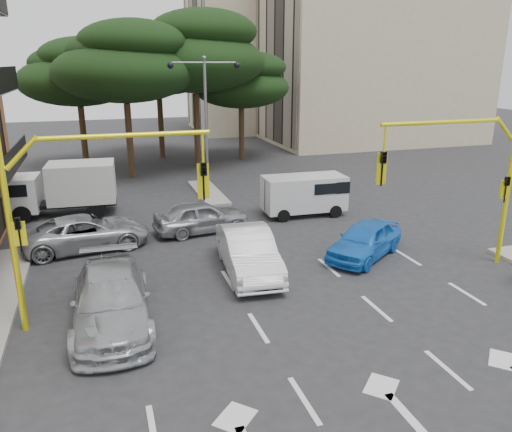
{
  "coord_description": "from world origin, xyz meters",
  "views": [
    {
      "loc": [
        -6.08,
        -12.58,
        7.59
      ],
      "look_at": [
        -0.21,
        5.85,
        1.6
      ],
      "focal_mm": 35.0,
      "sensor_mm": 36.0,
      "label": 1
    }
  ],
  "objects_px": {
    "car_silver_wagon": "(111,300)",
    "van_white": "(304,195)",
    "signal_mast_right": "(472,169)",
    "car_white_hatch": "(248,252)",
    "street_lamp_center": "(205,101)",
    "car_silver_cross_b": "(202,217)",
    "signal_mast_left": "(76,198)",
    "car_silver_cross_a": "(87,232)",
    "box_truck_a": "(62,190)",
    "car_blue_compact": "(365,240)"
  },
  "relations": [
    {
      "from": "car_silver_wagon",
      "to": "van_white",
      "type": "distance_m",
      "value": 13.17
    },
    {
      "from": "signal_mast_right",
      "to": "car_white_hatch",
      "type": "height_order",
      "value": "signal_mast_right"
    },
    {
      "from": "street_lamp_center",
      "to": "car_white_hatch",
      "type": "bearing_deg",
      "value": -95.19
    },
    {
      "from": "street_lamp_center",
      "to": "car_white_hatch",
      "type": "xyz_separation_m",
      "value": [
        -1.09,
        -11.98,
        -4.6
      ]
    },
    {
      "from": "car_silver_cross_b",
      "to": "car_silver_wagon",
      "type": "bearing_deg",
      "value": 142.76
    },
    {
      "from": "car_white_hatch",
      "to": "signal_mast_left",
      "type": "bearing_deg",
      "value": -155.47
    },
    {
      "from": "car_silver_wagon",
      "to": "car_silver_cross_b",
      "type": "height_order",
      "value": "car_silver_wagon"
    },
    {
      "from": "car_silver_cross_a",
      "to": "car_silver_cross_b",
      "type": "height_order",
      "value": "car_silver_cross_b"
    },
    {
      "from": "box_truck_a",
      "to": "street_lamp_center",
      "type": "bearing_deg",
      "value": -72.23
    },
    {
      "from": "car_silver_wagon",
      "to": "box_truck_a",
      "type": "relative_size",
      "value": 1.02
    },
    {
      "from": "car_blue_compact",
      "to": "van_white",
      "type": "bearing_deg",
      "value": 145.28
    },
    {
      "from": "box_truck_a",
      "to": "signal_mast_left",
      "type": "bearing_deg",
      "value": -170.54
    },
    {
      "from": "signal_mast_right",
      "to": "van_white",
      "type": "distance_m",
      "value": 9.25
    },
    {
      "from": "car_silver_cross_b",
      "to": "box_truck_a",
      "type": "bearing_deg",
      "value": 44.28
    },
    {
      "from": "car_blue_compact",
      "to": "signal_mast_right",
      "type": "bearing_deg",
      "value": 18.79
    },
    {
      "from": "car_blue_compact",
      "to": "car_silver_wagon",
      "type": "relative_size",
      "value": 0.77
    },
    {
      "from": "car_silver_cross_a",
      "to": "car_white_hatch",
      "type": "bearing_deg",
      "value": -135.42
    },
    {
      "from": "signal_mast_left",
      "to": "car_blue_compact",
      "type": "distance_m",
      "value": 11.32
    },
    {
      "from": "signal_mast_right",
      "to": "car_white_hatch",
      "type": "distance_m",
      "value": 8.7
    },
    {
      "from": "signal_mast_right",
      "to": "car_blue_compact",
      "type": "xyz_separation_m",
      "value": [
        -2.94,
        2.12,
        -3.16
      ]
    },
    {
      "from": "car_silver_wagon",
      "to": "box_truck_a",
      "type": "height_order",
      "value": "box_truck_a"
    },
    {
      "from": "street_lamp_center",
      "to": "car_silver_wagon",
      "type": "relative_size",
      "value": 1.4
    },
    {
      "from": "car_silver_wagon",
      "to": "signal_mast_right",
      "type": "bearing_deg",
      "value": 3.52
    },
    {
      "from": "car_silver_cross_b",
      "to": "van_white",
      "type": "height_order",
      "value": "van_white"
    },
    {
      "from": "street_lamp_center",
      "to": "signal_mast_right",
      "type": "bearing_deg",
      "value": -64.09
    },
    {
      "from": "signal_mast_left",
      "to": "car_silver_cross_a",
      "type": "height_order",
      "value": "signal_mast_left"
    },
    {
      "from": "street_lamp_center",
      "to": "car_silver_wagon",
      "type": "bearing_deg",
      "value": -112.92
    },
    {
      "from": "car_silver_cross_a",
      "to": "car_silver_cross_b",
      "type": "xyz_separation_m",
      "value": [
        5.06,
        0.63,
        0.03
      ]
    },
    {
      "from": "car_blue_compact",
      "to": "car_silver_wagon",
      "type": "xyz_separation_m",
      "value": [
        -9.97,
        -2.55,
        0.08
      ]
    },
    {
      "from": "signal_mast_right",
      "to": "car_white_hatch",
      "type": "xyz_separation_m",
      "value": [
        -7.89,
        2.03,
        -3.06
      ]
    },
    {
      "from": "signal_mast_right",
      "to": "street_lamp_center",
      "type": "distance_m",
      "value": 15.65
    },
    {
      "from": "car_silver_wagon",
      "to": "car_silver_cross_b",
      "type": "distance_m",
      "value": 8.72
    },
    {
      "from": "van_white",
      "to": "car_silver_cross_b",
      "type": "bearing_deg",
      "value": -76.45
    },
    {
      "from": "signal_mast_left",
      "to": "car_blue_compact",
      "type": "xyz_separation_m",
      "value": [
        10.67,
        2.12,
        -3.16
      ]
    },
    {
      "from": "van_white",
      "to": "box_truck_a",
      "type": "distance_m",
      "value": 12.37
    },
    {
      "from": "signal_mast_left",
      "to": "signal_mast_right",
      "type": "bearing_deg",
      "value": 0.0
    },
    {
      "from": "street_lamp_center",
      "to": "box_truck_a",
      "type": "distance_m",
      "value": 9.21
    },
    {
      "from": "signal_mast_right",
      "to": "street_lamp_center",
      "type": "xyz_separation_m",
      "value": [
        -6.8,
        14.01,
        1.54
      ]
    },
    {
      "from": "car_white_hatch",
      "to": "van_white",
      "type": "distance_m",
      "value": 7.92
    },
    {
      "from": "van_white",
      "to": "car_silver_wagon",
      "type": "bearing_deg",
      "value": -46.43
    },
    {
      "from": "car_white_hatch",
      "to": "van_white",
      "type": "bearing_deg",
      "value": 57.04
    },
    {
      "from": "box_truck_a",
      "to": "car_blue_compact",
      "type": "bearing_deg",
      "value": -126.06
    },
    {
      "from": "street_lamp_center",
      "to": "car_blue_compact",
      "type": "distance_m",
      "value": 13.36
    },
    {
      "from": "car_silver_cross_b",
      "to": "signal_mast_left",
      "type": "bearing_deg",
      "value": 137.36
    },
    {
      "from": "signal_mast_right",
      "to": "car_silver_cross_b",
      "type": "height_order",
      "value": "signal_mast_right"
    },
    {
      "from": "street_lamp_center",
      "to": "car_silver_cross_a",
      "type": "bearing_deg",
      "value": -132.48
    },
    {
      "from": "signal_mast_left",
      "to": "car_blue_compact",
      "type": "height_order",
      "value": "signal_mast_left"
    },
    {
      "from": "car_blue_compact",
      "to": "car_silver_cross_a",
      "type": "height_order",
      "value": "car_blue_compact"
    },
    {
      "from": "car_silver_cross_a",
      "to": "box_truck_a",
      "type": "relative_size",
      "value": 0.95
    },
    {
      "from": "car_white_hatch",
      "to": "car_silver_wagon",
      "type": "distance_m",
      "value": 5.59
    }
  ]
}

